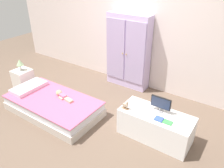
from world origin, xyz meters
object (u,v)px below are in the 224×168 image
Objects in this scene: doll at (62,95)px; table_lamp at (20,63)px; rocking_horse_toy at (126,105)px; tv_stand at (155,125)px; book_green at (168,122)px; wardrobe at (128,52)px; book_blue at (159,119)px; nightstand at (23,80)px; bed at (53,106)px; tv_monitor at (161,103)px.

doll is 1.77× the size of table_lamp.
rocking_horse_toy is at bearing 1.24° from table_lamp.
tv_stand is 0.31m from book_green.
book_blue is (1.22, -1.25, -0.30)m from wardrobe.
book_blue is (1.67, 0.16, 0.12)m from doll.
nightstand and book_blue have the same top height.
bed is 7.20× the size of table_lamp.
book_green reaches higher than bed.
book_blue is (0.06, -0.18, -0.12)m from tv_monitor.
table_lamp is 2.93m from book_green.
wardrobe is (0.53, 1.54, 0.60)m from bed.
tv_stand is at bearing 13.27° from bed.
doll is 1.20m from rocking_horse_toy.
bed is 1.72m from tv_stand.
table_lamp is 2.31m from rocking_horse_toy.
rocking_horse_toy is at bearing -60.39° from wardrobe.
wardrobe is at bearing 137.13° from book_green.
bed is 1.56× the size of tv_stand.
tv_monitor is (1.68, 0.47, 0.42)m from bed.
nightstand is 0.42× the size of tv_stand.
doll is at bearing -174.59° from book_blue.
wardrobe is at bearing 71.17° from bed.
nightstand is 2.81m from book_blue.
nightstand is (-1.05, 0.21, 0.08)m from bed.
rocking_horse_toy reaches higher than tv_stand.
rocking_horse_toy reaches higher than book_green.
table_lamp reaches higher than tv_monitor.
book_blue is at bearing 1.79° from table_lamp.
bed is 5.53× the size of tv_monitor.
nightstand reaches higher than bed.
tv_monitor reaches higher than nightstand.
table_lamp is (0.00, 0.00, 0.37)m from nightstand.
tv_monitor is 2.18× the size of rocking_horse_toy.
doll is 3.21× the size of book_green.
wardrobe reaches higher than bed.
doll is at bearing 59.59° from bed.
wardrobe is at bearing 137.24° from tv_monitor.
doll is 2.96× the size of rocking_horse_toy.
book_blue is (0.08, -0.10, 0.22)m from tv_stand.
table_lamp reaches higher than doll.
rocking_horse_toy is (-0.42, -0.14, 0.27)m from tv_stand.
tv_monitor reaches higher than book_blue.
nightstand is at bearing -139.77° from wardrobe.
bed is 4.07× the size of doll.
book_blue is at bearing 9.51° from bed.
tv_stand reaches higher than doll.
book_blue is at bearing 1.79° from nightstand.
tv_stand is (1.67, 0.39, 0.08)m from bed.
doll is 1.17m from table_lamp.
tv_monitor is at bearing 136.43° from book_green.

